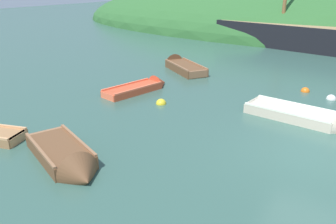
# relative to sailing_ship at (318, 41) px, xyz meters

# --- Properties ---
(ground_plane) EXTENTS (120.00, 120.00, 0.00)m
(ground_plane) POSITION_rel_sailing_ship_xyz_m (3.67, -17.09, -0.63)
(ground_plane) COLOR #33564C
(shore_hill) EXTENTS (55.69, 27.13, 10.01)m
(shore_hill) POSITION_rel_sailing_ship_xyz_m (-4.13, 12.17, -0.63)
(shore_hill) COLOR #2D602D
(shore_hill) RESTS_ON ground
(sailing_ship) EXTENTS (17.68, 5.76, 11.83)m
(sailing_ship) POSITION_rel_sailing_ship_xyz_m (0.00, 0.00, 0.00)
(sailing_ship) COLOR black
(sailing_ship) RESTS_ON ground
(rowboat_near_dock) EXTENTS (1.55, 3.54, 0.92)m
(rowboat_near_dock) POSITION_rel_sailing_ship_xyz_m (-4.41, -14.94, -0.55)
(rowboat_near_dock) COLOR #C64C2D
(rowboat_near_dock) RESTS_ON ground
(rowboat_center) EXTENTS (3.41, 2.18, 1.12)m
(rowboat_center) POSITION_rel_sailing_ship_xyz_m (-1.87, -21.49, -0.50)
(rowboat_center) COLOR brown
(rowboat_center) RESTS_ON ground
(rowboat_far) EXTENTS (4.02, 1.56, 1.18)m
(rowboat_far) POSITION_rel_sailing_ship_xyz_m (2.87, -14.64, -0.52)
(rowboat_far) COLOR beige
(rowboat_far) RESTS_ON ground
(rowboat_outer_left) EXTENTS (3.79, 3.03, 1.12)m
(rowboat_outer_left) POSITION_rel_sailing_ship_xyz_m (-5.03, -10.55, -0.49)
(rowboat_outer_left) COLOR brown
(rowboat_outer_left) RESTS_ON ground
(buoy_orange) EXTENTS (0.39, 0.39, 0.39)m
(buoy_orange) POSITION_rel_sailing_ship_xyz_m (1.85, -10.97, -0.63)
(buoy_orange) COLOR orange
(buoy_orange) RESTS_ON ground
(buoy_white) EXTENTS (0.40, 0.40, 0.40)m
(buoy_white) POSITION_rel_sailing_ship_xyz_m (3.03, -11.48, -0.63)
(buoy_white) COLOR white
(buoy_white) RESTS_ON ground
(buoy_yellow) EXTENTS (0.42, 0.42, 0.42)m
(buoy_yellow) POSITION_rel_sailing_ship_xyz_m (-2.60, -15.99, -0.63)
(buoy_yellow) COLOR yellow
(buoy_yellow) RESTS_ON ground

